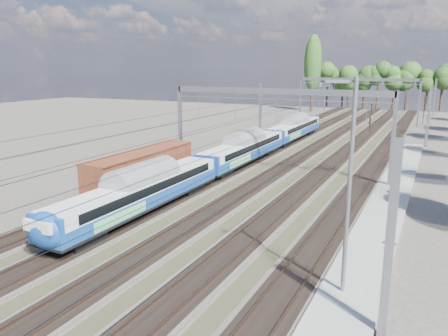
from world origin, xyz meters
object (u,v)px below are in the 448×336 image
at_px(signal_near, 371,114).
at_px(signal_far, 424,106).
at_px(freight_boxcar, 142,167).
at_px(worker, 370,122).
at_px(lamp_post, 347,182).
at_px(emu_train, 243,146).

xyz_separation_m(signal_near, signal_far, (7.75, 17.03, 0.28)).
xyz_separation_m(freight_boxcar, worker, (12.30, 55.67, -1.26)).
relative_size(freight_boxcar, lamp_post, 1.25).
bearing_deg(signal_far, signal_near, -118.87).
height_order(freight_boxcar, signal_near, signal_near).
bearing_deg(signal_near, freight_boxcar, -114.83).
bearing_deg(freight_boxcar, signal_far, 71.60).
distance_m(emu_train, signal_far, 53.82).
bearing_deg(worker, signal_near, -174.44).
relative_size(emu_train, signal_far, 10.48).
height_order(worker, signal_near, signal_near).
xyz_separation_m(emu_train, freight_boxcar, (-4.50, -12.94, -0.25)).
xyz_separation_m(emu_train, lamp_post, (16.02, -24.46, 3.48)).
height_order(freight_boxcar, worker, freight_boxcar).
relative_size(freight_boxcar, worker, 7.88).
relative_size(worker, signal_near, 0.33).
relative_size(signal_far, lamp_post, 0.52).
xyz_separation_m(emu_train, worker, (7.80, 42.73, -1.51)).
xyz_separation_m(emu_train, signal_far, (16.81, 51.12, 1.15)).
distance_m(emu_train, freight_boxcar, 13.71).
distance_m(worker, signal_near, 9.05).
height_order(signal_far, lamp_post, lamp_post).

